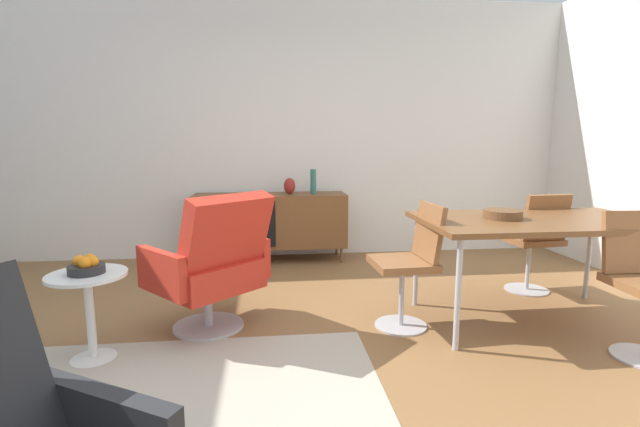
{
  "coord_description": "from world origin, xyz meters",
  "views": [
    {
      "loc": [
        -0.15,
        -2.45,
        1.27
      ],
      "look_at": [
        0.2,
        0.62,
        0.77
      ],
      "focal_mm": 25.26,
      "sensor_mm": 36.0,
      "label": 1
    }
  ],
  "objects_px": {
    "dining_chair_back_right": "(535,239)",
    "side_table_round": "(90,306)",
    "vase_sculptural_dark": "(290,186)",
    "dining_chair_near_window": "(411,260)",
    "fruit_bowl": "(86,266)",
    "vase_cobalt": "(313,181)",
    "lounge_chair_red": "(212,263)",
    "dining_table": "(536,225)",
    "wooden_bowl_on_table": "(503,214)",
    "sideboard": "(270,220)"
  },
  "relations": [
    {
      "from": "dining_chair_back_right",
      "to": "side_table_round",
      "type": "relative_size",
      "value": 1.65
    },
    {
      "from": "vase_sculptural_dark",
      "to": "dining_chair_near_window",
      "type": "xyz_separation_m",
      "value": [
        0.74,
        -1.86,
        -0.34
      ]
    },
    {
      "from": "vase_sculptural_dark",
      "to": "fruit_bowl",
      "type": "xyz_separation_m",
      "value": [
        -1.26,
        -2.12,
        -0.24
      ]
    },
    {
      "from": "vase_cobalt",
      "to": "lounge_chair_red",
      "type": "xyz_separation_m",
      "value": [
        -0.85,
        -1.78,
        -0.38
      ]
    },
    {
      "from": "dining_chair_near_window",
      "to": "lounge_chair_red",
      "type": "distance_m",
      "value": 1.34
    },
    {
      "from": "dining_table",
      "to": "wooden_bowl_on_table",
      "type": "bearing_deg",
      "value": 172.51
    },
    {
      "from": "dining_table",
      "to": "fruit_bowl",
      "type": "bearing_deg",
      "value": -174.99
    },
    {
      "from": "sideboard",
      "to": "vase_cobalt",
      "type": "relative_size",
      "value": 6.16
    },
    {
      "from": "dining_chair_near_window",
      "to": "side_table_round",
      "type": "xyz_separation_m",
      "value": [
        -2.0,
        -0.26,
        -0.15
      ]
    },
    {
      "from": "sideboard",
      "to": "lounge_chair_red",
      "type": "relative_size",
      "value": 1.69
    },
    {
      "from": "vase_sculptural_dark",
      "to": "lounge_chair_red",
      "type": "relative_size",
      "value": 0.18
    },
    {
      "from": "vase_sculptural_dark",
      "to": "dining_chair_near_window",
      "type": "bearing_deg",
      "value": -68.35
    },
    {
      "from": "vase_cobalt",
      "to": "dining_chair_near_window",
      "type": "height_order",
      "value": "vase_cobalt"
    },
    {
      "from": "sideboard",
      "to": "dining_chair_back_right",
      "type": "height_order",
      "value": "dining_chair_back_right"
    },
    {
      "from": "vase_cobalt",
      "to": "dining_chair_near_window",
      "type": "bearing_deg",
      "value": -75.33
    },
    {
      "from": "side_table_round",
      "to": "fruit_bowl",
      "type": "bearing_deg",
      "value": 1.98
    },
    {
      "from": "dining_chair_back_right",
      "to": "lounge_chair_red",
      "type": "bearing_deg",
      "value": -169.62
    },
    {
      "from": "wooden_bowl_on_table",
      "to": "lounge_chair_red",
      "type": "height_order",
      "value": "lounge_chair_red"
    },
    {
      "from": "vase_cobalt",
      "to": "side_table_round",
      "type": "relative_size",
      "value": 0.5
    },
    {
      "from": "dining_table",
      "to": "fruit_bowl",
      "type": "xyz_separation_m",
      "value": [
        -2.89,
        -0.25,
        -0.13
      ]
    },
    {
      "from": "dining_chair_back_right",
      "to": "dining_chair_near_window",
      "type": "height_order",
      "value": "same"
    },
    {
      "from": "vase_sculptural_dark",
      "to": "wooden_bowl_on_table",
      "type": "relative_size",
      "value": 0.66
    },
    {
      "from": "sideboard",
      "to": "wooden_bowl_on_table",
      "type": "xyz_separation_m",
      "value": [
        1.6,
        -1.83,
        0.33
      ]
    },
    {
      "from": "dining_chair_back_right",
      "to": "fruit_bowl",
      "type": "relative_size",
      "value": 4.28
    },
    {
      "from": "dining_chair_back_right",
      "to": "lounge_chair_red",
      "type": "relative_size",
      "value": 0.9
    },
    {
      "from": "dining_chair_back_right",
      "to": "dining_chair_near_window",
      "type": "distance_m",
      "value": 1.36
    },
    {
      "from": "vase_cobalt",
      "to": "dining_chair_back_right",
      "type": "xyz_separation_m",
      "value": [
        1.73,
        -1.31,
        -0.38
      ]
    },
    {
      "from": "dining_table",
      "to": "dining_chair_back_right",
      "type": "relative_size",
      "value": 1.87
    },
    {
      "from": "vase_sculptural_dark",
      "to": "sideboard",
      "type": "bearing_deg",
      "value": -179.48
    },
    {
      "from": "vase_cobalt",
      "to": "wooden_bowl_on_table",
      "type": "height_order",
      "value": "vase_cobalt"
    },
    {
      "from": "sideboard",
      "to": "dining_table",
      "type": "relative_size",
      "value": 1.0
    },
    {
      "from": "vase_sculptural_dark",
      "to": "side_table_round",
      "type": "xyz_separation_m",
      "value": [
        -1.27,
        -2.12,
        -0.48
      ]
    },
    {
      "from": "vase_cobalt",
      "to": "vase_sculptural_dark",
      "type": "bearing_deg",
      "value": 180.0
    },
    {
      "from": "dining_chair_near_window",
      "to": "vase_sculptural_dark",
      "type": "bearing_deg",
      "value": 111.65
    },
    {
      "from": "sideboard",
      "to": "wooden_bowl_on_table",
      "type": "height_order",
      "value": "wooden_bowl_on_table"
    },
    {
      "from": "dining_chair_back_right",
      "to": "lounge_chair_red",
      "type": "height_order",
      "value": "lounge_chair_red"
    },
    {
      "from": "vase_sculptural_dark",
      "to": "fruit_bowl",
      "type": "relative_size",
      "value": 0.85
    },
    {
      "from": "wooden_bowl_on_table",
      "to": "dining_chair_near_window",
      "type": "distance_m",
      "value": 0.72
    },
    {
      "from": "vase_sculptural_dark",
      "to": "side_table_round",
      "type": "height_order",
      "value": "vase_sculptural_dark"
    },
    {
      "from": "dining_chair_near_window",
      "to": "wooden_bowl_on_table",
      "type": "bearing_deg",
      "value": 2.39
    },
    {
      "from": "vase_sculptural_dark",
      "to": "dining_chair_back_right",
      "type": "xyz_separation_m",
      "value": [
        1.98,
        -1.31,
        -0.34
      ]
    },
    {
      "from": "sideboard",
      "to": "fruit_bowl",
      "type": "bearing_deg",
      "value": -116.47
    },
    {
      "from": "wooden_bowl_on_table",
      "to": "dining_chair_back_right",
      "type": "height_order",
      "value": "dining_chair_back_right"
    },
    {
      "from": "side_table_round",
      "to": "sideboard",
      "type": "bearing_deg",
      "value": 63.5
    },
    {
      "from": "sideboard",
      "to": "dining_table",
      "type": "height_order",
      "value": "dining_table"
    },
    {
      "from": "vase_sculptural_dark",
      "to": "dining_chair_back_right",
      "type": "height_order",
      "value": "vase_sculptural_dark"
    },
    {
      "from": "wooden_bowl_on_table",
      "to": "sideboard",
      "type": "bearing_deg",
      "value": 131.16
    },
    {
      "from": "sideboard",
      "to": "lounge_chair_red",
      "type": "bearing_deg",
      "value": -102.46
    },
    {
      "from": "lounge_chair_red",
      "to": "wooden_bowl_on_table",
      "type": "bearing_deg",
      "value": -1.56
    },
    {
      "from": "wooden_bowl_on_table",
      "to": "lounge_chair_red",
      "type": "xyz_separation_m",
      "value": [
        -2.0,
        0.05,
        -0.3
      ]
    }
  ]
}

